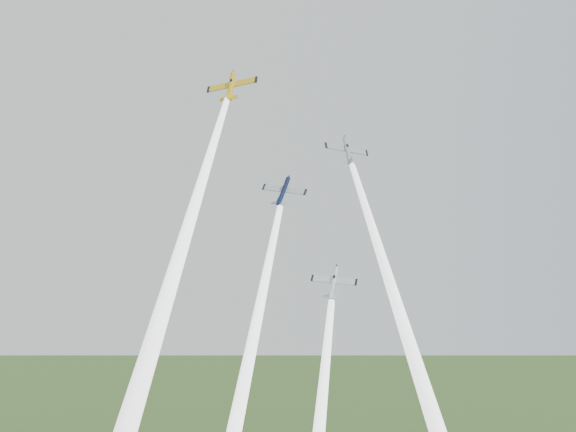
% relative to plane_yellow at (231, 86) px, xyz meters
% --- Properties ---
extents(plane_yellow, '(9.37, 8.96, 8.74)m').
position_rel_plane_yellow_xyz_m(plane_yellow, '(0.00, 0.00, 0.00)').
color(plane_yellow, gold).
extents(smoke_trail_yellow, '(17.71, 36.95, 55.84)m').
position_rel_plane_yellow_xyz_m(smoke_trail_yellow, '(-7.77, -18.48, -29.78)').
color(smoke_trail_yellow, white).
extents(plane_navy, '(9.04, 6.79, 7.47)m').
position_rel_plane_yellow_xyz_m(plane_navy, '(8.01, -3.06, -17.21)').
color(plane_navy, '#0C1435').
extents(plane_silver_right, '(7.75, 6.63, 7.65)m').
position_rel_plane_yellow_xyz_m(plane_silver_right, '(18.88, 0.53, -9.86)').
color(plane_silver_right, '#A3AAB1').
extents(smoke_trail_silver_right, '(11.03, 42.21, 61.15)m').
position_rel_plane_yellow_xyz_m(smoke_trail_silver_right, '(23.11, -20.89, -42.29)').
color(smoke_trail_silver_right, white).
extents(plane_silver_low, '(8.19, 6.31, 6.67)m').
position_rel_plane_yellow_xyz_m(plane_silver_low, '(14.18, -11.15, -31.32)').
color(plane_silver_low, silver).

